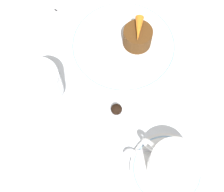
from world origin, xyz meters
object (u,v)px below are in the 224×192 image
(coffee_cup, at_px, (173,165))
(wine_glass, at_px, (41,86))
(dessert_cake, at_px, (137,37))
(dinner_plate, at_px, (123,45))
(fork, at_px, (63,4))

(coffee_cup, distance_m, wine_glass, 0.27)
(dessert_cake, bearing_deg, coffee_cup, 142.85)
(dinner_plate, distance_m, wine_glass, 0.21)
(coffee_cup, height_order, dessert_cake, coffee_cup)
(dinner_plate, relative_size, wine_glass, 1.85)
(coffee_cup, xyz_separation_m, fork, (0.41, -0.13, -0.04))
(wine_glass, xyz_separation_m, fork, (0.16, -0.19, -0.09))
(wine_glass, height_order, dessert_cake, wine_glass)
(coffee_cup, bearing_deg, fork, -18.12)
(wine_glass, bearing_deg, dessert_cake, -100.72)
(coffee_cup, distance_m, dessert_cake, 0.27)
(dinner_plate, xyz_separation_m, coffee_cup, (-0.23, 0.14, 0.03))
(wine_glass, relative_size, dessert_cake, 2.10)
(wine_glass, distance_m, dessert_cake, 0.23)
(coffee_cup, bearing_deg, dessert_cake, -37.15)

